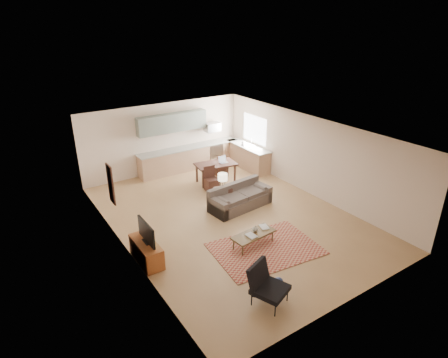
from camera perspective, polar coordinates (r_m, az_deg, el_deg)
room at (r=10.96m, az=0.86°, el=0.44°), size 9.00×9.00×9.00m
kitchen_counter_back at (r=15.06m, az=-5.28°, el=3.26°), size 4.26×0.64×0.92m
kitchen_counter_right at (r=15.15m, az=3.65°, el=3.44°), size 0.64×2.26×0.92m
kitchen_range at (r=15.57m, az=-1.71°, el=4.01°), size 0.62×0.62×0.90m
kitchen_microwave at (r=15.26m, az=-1.80°, el=7.92°), size 0.62×0.40×0.35m
upper_cabinets at (r=14.48m, az=-7.89°, el=8.50°), size 2.80×0.34×0.70m
window_right at (r=14.98m, az=4.68°, el=7.57°), size 0.02×1.40×1.05m
wall_art_left at (r=10.39m, az=-16.84°, el=-0.76°), size 0.06×0.42×1.10m
triptych at (r=14.50m, az=-9.52°, el=7.60°), size 1.70×0.04×0.50m
rug at (r=10.11m, az=6.35°, el=-10.51°), size 2.92×2.18×0.02m
sofa at (r=11.93m, az=2.51°, el=-2.71°), size 2.25×1.16×0.75m
coffee_table at (r=10.13m, az=4.51°, el=-9.17°), size 1.28×0.61×0.37m
book_a at (r=9.85m, az=3.68°, el=-8.83°), size 0.26×0.33×0.03m
book_b at (r=10.29m, az=5.58°, el=-7.37°), size 0.37×0.41×0.02m
vase at (r=10.07m, az=4.78°, el=-7.56°), size 0.22×0.22×0.18m
armchair at (r=8.22m, az=7.08°, el=-15.89°), size 1.01×1.01×0.89m
tv_credenza at (r=9.67m, az=-11.74°, el=-10.78°), size 0.46×1.19×0.55m
tv at (r=9.39m, az=-11.76°, el=-7.93°), size 0.09×0.92×0.55m
console_table at (r=12.05m, az=-0.20°, el=-2.74°), size 0.61×0.47×0.63m
table_lamp at (r=11.81m, az=-0.21°, el=-0.26°), size 0.36×0.36×0.51m
dining_table at (r=13.77m, az=-1.26°, el=0.96°), size 1.55×1.03×0.73m
dining_chair_near at (r=13.05m, az=-1.89°, el=-0.01°), size 0.46×0.48×0.88m
dining_chair_far at (r=14.45m, az=-0.70°, el=2.25°), size 0.40×0.42×0.81m
laptop at (r=13.66m, az=-0.03°, el=2.95°), size 0.31×0.23×0.23m
soap_bottle at (r=15.07m, az=2.91°, el=5.58°), size 0.13×0.13×0.19m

